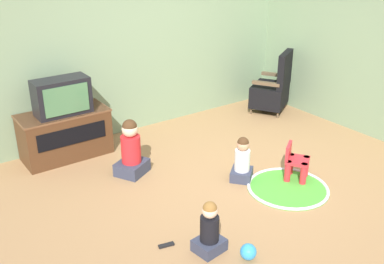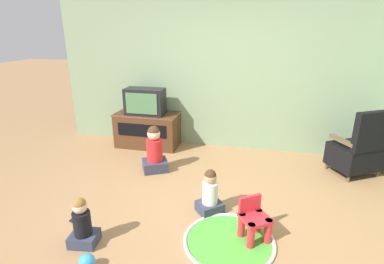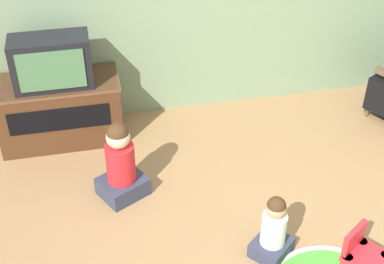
# 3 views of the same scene
# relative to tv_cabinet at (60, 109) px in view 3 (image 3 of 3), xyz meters

# --- Properties ---
(ground_plane) EXTENTS (30.00, 30.00, 0.00)m
(ground_plane) POSITION_rel_tv_cabinet_xyz_m (1.36, -1.79, -0.32)
(ground_plane) COLOR #9E754C
(tv_cabinet) EXTENTS (1.12, 0.54, 0.61)m
(tv_cabinet) POSITION_rel_tv_cabinet_xyz_m (0.00, 0.00, 0.00)
(tv_cabinet) COLOR #4C2D19
(tv_cabinet) RESTS_ON ground_plane
(television) EXTENTS (0.67, 0.33, 0.45)m
(television) POSITION_rel_tv_cabinet_xyz_m (-0.00, -0.05, 0.52)
(television) COLOR black
(television) RESTS_ON tv_cabinet
(yellow_kid_chair) EXTENTS (0.37, 0.36, 0.44)m
(yellow_kid_chair) POSITION_rel_tv_cabinet_xyz_m (1.97, -2.16, -0.12)
(yellow_kid_chair) COLOR red
(yellow_kid_chair) RESTS_ON ground_plane
(child_watching_left) EXTENTS (0.46, 0.44, 0.70)m
(child_watching_left) POSITION_rel_tv_cabinet_xyz_m (0.46, -0.91, -0.01)
(child_watching_left) COLOR #33384C
(child_watching_left) RESTS_ON ground_plane
(child_watching_right) EXTENTS (0.37, 0.36, 0.54)m
(child_watching_right) POSITION_rel_tv_cabinet_xyz_m (1.46, -1.79, -0.08)
(child_watching_right) COLOR #33384C
(child_watching_right) RESTS_ON ground_plane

